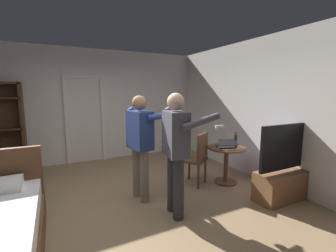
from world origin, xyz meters
The scene contains 13 objects.
ground_plane centered at (0.00, 0.00, 0.00)m, with size 6.19×6.19×0.00m, color #997A56.
wall_back centered at (0.00, 2.84, 1.39)m, with size 5.87×0.12×2.77m, color silver.
wall_right centered at (2.87, 0.00, 1.39)m, with size 0.12×5.79×2.77m, color silver.
doorway_frame centered at (-0.10, 2.76, 1.22)m, with size 0.93×0.08×2.13m.
bookshelf centered at (-1.79, 2.61, 1.04)m, with size 0.86×0.32×1.93m.
tv_flatscreen centered at (2.51, -0.83, 0.36)m, with size 1.24×0.40×1.24m.
side_table centered at (2.09, 0.12, 0.48)m, with size 0.71×0.71×0.70m.
laptop centered at (2.05, 0.08, 0.75)m, with size 0.41×0.41×0.17m.
bottle_on_table centered at (2.23, 0.04, 0.82)m, with size 0.06×0.06×0.29m.
wooden_chair centered at (1.55, 0.29, 0.54)m, with size 0.58×0.58×0.99m.
person_blue_shirt centered at (0.69, -0.46, 1.00)m, with size 0.69×0.66×1.73m.
person_striped_shirt centered at (0.42, 0.23, 0.98)m, with size 0.76×0.64×1.68m.
suitcase_dark centered at (-1.50, 1.89, 0.19)m, with size 0.60×0.36×0.38m, color #4C1919.
Camera 1 is at (-0.80, -3.14, 1.75)m, focal length 24.48 mm.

